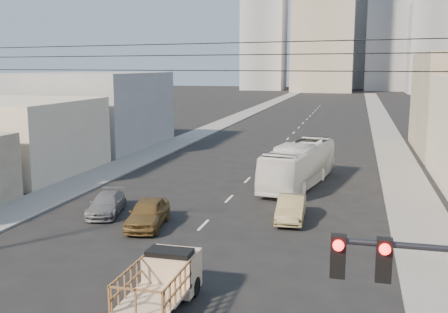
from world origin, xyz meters
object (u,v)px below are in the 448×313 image
at_px(city_bus, 299,164).
at_px(sedan_tan, 291,208).
at_px(sedan_grey, 107,204).
at_px(flatbed_pickup, 162,279).
at_px(sedan_brown, 148,213).

relative_size(city_bus, sedan_tan, 2.62).
xyz_separation_m(city_bus, sedan_tan, (0.56, -9.12, -0.86)).
xyz_separation_m(city_bus, sedan_grey, (-10.24, -10.53, -0.94)).
bearing_deg(flatbed_pickup, sedan_grey, 125.48).
bearing_deg(sedan_brown, flatbed_pickup, -73.00).
height_order(flatbed_pickup, sedan_brown, flatbed_pickup).
bearing_deg(city_bus, sedan_grey, -123.70).
bearing_deg(sedan_grey, flatbed_pickup, -67.81).
relative_size(flatbed_pickup, sedan_brown, 0.98).
bearing_deg(sedan_tan, flatbed_pickup, -107.22).
relative_size(sedan_tan, sedan_grey, 1.00).
bearing_deg(flatbed_pickup, city_bus, 82.92).
relative_size(flatbed_pickup, sedan_tan, 1.03).
xyz_separation_m(flatbed_pickup, sedan_grey, (-7.61, 10.68, -0.47)).
distance_m(flatbed_pickup, sedan_brown, 9.93).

